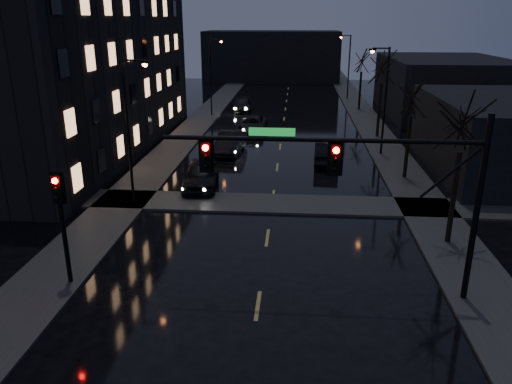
% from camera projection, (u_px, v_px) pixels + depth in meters
% --- Properties ---
extents(sidewalk_left, '(3.00, 140.00, 0.12)m').
position_uv_depth(sidewalk_left, '(186.00, 136.00, 44.26)').
color(sidewalk_left, '#2D2D2B').
rests_on(sidewalk_left, ground).
extents(sidewalk_right, '(3.00, 140.00, 0.12)m').
position_uv_depth(sidewalk_right, '(380.00, 139.00, 42.98)').
color(sidewalk_right, '#2D2D2B').
rests_on(sidewalk_right, ground).
extents(sidewalk_cross, '(40.00, 3.00, 0.12)m').
position_uv_depth(sidewalk_cross, '(272.00, 204.00, 28.09)').
color(sidewalk_cross, '#2D2D2B').
rests_on(sidewalk_cross, ground).
extents(apartment_block, '(12.00, 30.00, 12.00)m').
position_uv_depth(apartment_block, '(65.00, 73.00, 38.20)').
color(apartment_block, black).
rests_on(apartment_block, ground).
extents(commercial_right_near, '(10.00, 14.00, 5.00)m').
position_uv_depth(commercial_right_near, '(510.00, 136.00, 33.18)').
color(commercial_right_near, black).
rests_on(commercial_right_near, ground).
extents(commercial_right_far, '(12.00, 18.00, 6.00)m').
position_uv_depth(commercial_right_far, '(444.00, 86.00, 53.61)').
color(commercial_right_far, black).
rests_on(commercial_right_far, ground).
extents(far_block, '(22.00, 10.00, 8.00)m').
position_uv_depth(far_block, '(272.00, 56.00, 83.02)').
color(far_block, black).
rests_on(far_block, ground).
extents(signal_mast, '(11.11, 0.41, 7.00)m').
position_uv_depth(signal_mast, '(371.00, 173.00, 17.27)').
color(signal_mast, black).
rests_on(signal_mast, ground).
extents(signal_pole_left, '(0.35, 0.41, 4.53)m').
position_uv_depth(signal_pole_left, '(61.00, 213.00, 18.73)').
color(signal_pole_left, black).
rests_on(signal_pole_left, ground).
extents(tree_near, '(3.52, 3.52, 8.08)m').
position_uv_depth(tree_near, '(465.00, 111.00, 21.19)').
color(tree_near, black).
rests_on(tree_near, ground).
extents(tree_mid_a, '(3.30, 3.30, 7.58)m').
position_uv_depth(tree_mid_a, '(413.00, 89.00, 30.73)').
color(tree_mid_a, black).
rests_on(tree_mid_a, ground).
extents(tree_mid_b, '(3.74, 3.74, 8.59)m').
position_uv_depth(tree_mid_b, '(383.00, 60.00, 41.77)').
color(tree_mid_b, black).
rests_on(tree_mid_b, ground).
extents(tree_far, '(3.43, 3.43, 7.88)m').
position_uv_depth(tree_far, '(362.00, 55.00, 55.13)').
color(tree_far, black).
rests_on(tree_far, ground).
extents(streetlight_l_near, '(1.53, 0.28, 8.00)m').
position_uv_depth(streetlight_l_near, '(131.00, 120.00, 26.64)').
color(streetlight_l_near, black).
rests_on(streetlight_l_near, ground).
extents(streetlight_l_far, '(1.53, 0.28, 8.00)m').
position_uv_depth(streetlight_l_far, '(213.00, 71.00, 52.05)').
color(streetlight_l_far, black).
rests_on(streetlight_l_far, ground).
extents(streetlight_r_mid, '(1.53, 0.28, 8.00)m').
position_uv_depth(streetlight_r_mid, '(383.00, 92.00, 36.79)').
color(streetlight_r_mid, black).
rests_on(streetlight_r_mid, ground).
extents(streetlight_r_far, '(1.53, 0.28, 8.00)m').
position_uv_depth(streetlight_r_far, '(347.00, 61.00, 63.14)').
color(streetlight_r_far, black).
rests_on(streetlight_r_far, ground).
extents(oncoming_car_a, '(2.40, 5.14, 1.70)m').
position_uv_depth(oncoming_car_a, '(201.00, 175.00, 30.64)').
color(oncoming_car_a, black).
rests_on(oncoming_car_a, ground).
extents(oncoming_car_b, '(2.19, 5.17, 1.66)m').
position_uv_depth(oncoming_car_b, '(230.00, 142.00, 38.68)').
color(oncoming_car_b, black).
rests_on(oncoming_car_b, ground).
extents(oncoming_car_c, '(2.65, 5.21, 1.41)m').
position_uv_depth(oncoming_car_c, '(252.00, 125.00, 45.69)').
color(oncoming_car_c, black).
rests_on(oncoming_car_c, ground).
extents(oncoming_car_d, '(2.39, 4.90, 1.37)m').
position_uv_depth(oncoming_car_d, '(242.00, 105.00, 56.27)').
color(oncoming_car_d, black).
rests_on(oncoming_car_d, ground).
extents(lead_car, '(1.95, 4.92, 1.59)m').
position_uv_depth(lead_car, '(327.00, 152.00, 36.02)').
color(lead_car, black).
rests_on(lead_car, ground).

